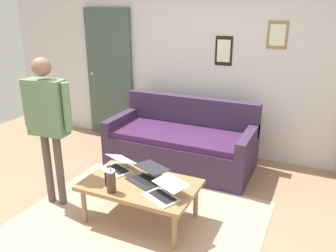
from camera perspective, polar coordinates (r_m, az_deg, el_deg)
name	(u,v)px	position (r m, az deg, el deg)	size (l,w,h in m)	color
ground_plane	(134,226)	(3.52, -5.74, -16.39)	(7.68, 7.68, 0.00)	#977356
area_rug	(136,224)	(3.54, -5.36, -16.06)	(2.40, 2.00, 0.01)	tan
back_wall	(210,60)	(4.93, 6.99, 10.99)	(7.04, 0.11, 2.70)	silver
interior_door	(110,74)	(5.63, -9.76, 8.51)	(0.82, 0.09, 2.05)	#41534B
couch	(181,144)	(4.61, 2.26, -2.96)	(1.91, 0.90, 0.88)	#392943
coffee_table	(140,187)	(3.42, -4.70, -10.15)	(1.12, 0.68, 0.42)	olive
laptop_left	(147,176)	(3.43, -3.59, -8.35)	(0.43, 0.43, 0.12)	#28282D
laptop_center	(164,192)	(3.15, -0.60, -11.05)	(0.42, 0.43, 0.12)	silver
laptop_right	(118,166)	(3.66, -8.36, -6.65)	(0.40, 0.38, 0.15)	silver
french_press	(111,181)	(3.23, -9.52, -9.07)	(0.11, 0.09, 0.25)	#4C3323
person_standing	(47,114)	(3.66, -19.56, 1.86)	(0.57, 0.22, 1.60)	brown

